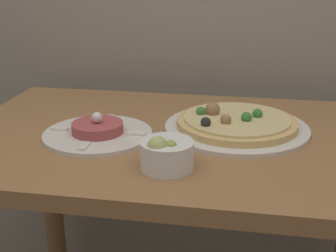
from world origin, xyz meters
TOP-DOWN VIEW (x-y plane):
  - dining_table at (0.00, 0.33)m, footprint 1.04×0.65m
  - pizza_plate at (0.12, 0.37)m, footprint 0.33×0.33m
  - tartare_plate at (-0.18, 0.28)m, footprint 0.25×0.25m
  - small_bowl at (-0.00, 0.14)m, footprint 0.10×0.10m

SIDE VIEW (x-z plane):
  - dining_table at x=0.00m, z-range 0.24..0.97m
  - tartare_plate at x=-0.18m, z-range 0.71..0.77m
  - pizza_plate at x=0.12m, z-range 0.72..0.77m
  - small_bowl at x=0.00m, z-range 0.73..0.80m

